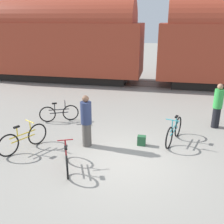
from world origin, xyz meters
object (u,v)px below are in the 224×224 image
object	(u,v)px
bicycle_yellow	(24,139)
person_in_green	(218,106)
person_in_navy	(86,121)
bicycle_teal	(174,132)
bicycle_maroon	(66,158)
freight_train	(150,41)
backpack	(142,140)
bicycle_black	(59,113)

from	to	relation	value
bicycle_yellow	person_in_green	world-z (taller)	person_in_green
person_in_navy	bicycle_teal	bearing A→B (deg)	-113.14
bicycle_maroon	person_in_green	bearing A→B (deg)	41.09
freight_train	bicycle_teal	size ratio (longest dim) A/B	14.15
bicycle_maroon	person_in_green	size ratio (longest dim) A/B	0.84
freight_train	backpack	size ratio (longest dim) A/B	73.65
freight_train	person_in_navy	xyz separation A→B (m)	(-1.40, -9.37, -1.86)
person_in_green	bicycle_black	bearing A→B (deg)	58.07
backpack	bicycle_black	bearing A→B (deg)	157.20
bicycle_teal	backpack	distance (m)	1.19
bicycle_black	bicycle_teal	world-z (taller)	bicycle_teal
freight_train	person_in_green	bearing A→B (deg)	-65.13
bicycle_maroon	person_in_navy	distance (m)	1.63
bicycle_maroon	person_in_navy	bearing A→B (deg)	84.41
bicycle_teal	backpack	world-z (taller)	bicycle_teal
freight_train	bicycle_teal	world-z (taller)	freight_train
person_in_green	freight_train	bearing A→B (deg)	-12.79
bicycle_black	bicycle_maroon	size ratio (longest dim) A/B	1.02
person_in_green	person_in_navy	xyz separation A→B (m)	(-4.55, -2.58, -0.00)
bicycle_black	bicycle_teal	distance (m)	4.82
bicycle_black	backpack	size ratio (longest dim) A/B	4.46
bicycle_black	bicycle_yellow	xyz separation A→B (m)	(-0.14, -2.66, 0.03)
bicycle_black	bicycle_maroon	distance (m)	3.83
bicycle_black	bicycle_yellow	distance (m)	2.66
person_in_green	person_in_navy	world-z (taller)	person_in_navy
bicycle_teal	person_in_navy	world-z (taller)	person_in_navy
bicycle_teal	person_in_green	xyz separation A→B (m)	(1.65, 1.70, 0.50)
bicycle_black	person_in_navy	xyz separation A→B (m)	(1.80, -1.94, 0.53)
freight_train	bicycle_yellow	world-z (taller)	freight_train
bicycle_maroon	person_in_navy	size ratio (longest dim) A/B	0.83
freight_train	backpack	world-z (taller)	freight_train
person_in_navy	backpack	xyz separation A→B (m)	(1.83, 0.41, -0.73)
person_in_green	backpack	bearing A→B (deg)	90.76
bicycle_teal	bicycle_yellow	size ratio (longest dim) A/B	1.06
freight_train	person_in_green	size ratio (longest dim) A/B	14.02
bicycle_yellow	bicycle_maroon	bearing A→B (deg)	-24.17
bicycle_teal	person_in_green	world-z (taller)	person_in_green
bicycle_yellow	person_in_green	size ratio (longest dim) A/B	0.93
bicycle_black	bicycle_maroon	xyz separation A→B (m)	(1.65, -3.46, -0.01)
bicycle_black	backpack	distance (m)	3.94
person_in_green	backpack	world-z (taller)	person_in_green
bicycle_teal	bicycle_yellow	xyz separation A→B (m)	(-4.84, -1.60, -0.00)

